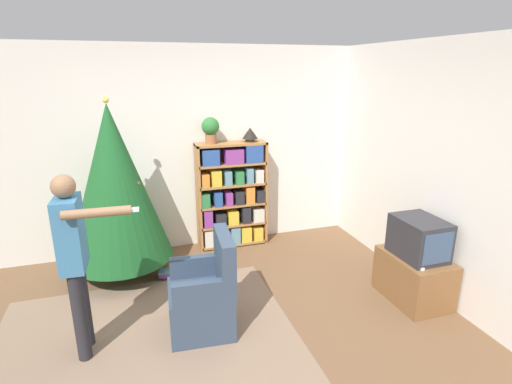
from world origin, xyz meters
The scene contains 14 objects.
ground_plane centered at (0.00, 0.00, 0.00)m, with size 14.00×14.00×0.00m, color brown.
wall_back centered at (0.00, 2.23, 1.30)m, with size 8.00×0.10×2.60m.
wall_right centered at (2.33, 0.00, 1.30)m, with size 0.10×8.00×2.60m.
area_rug centered at (-0.66, 0.29, 0.00)m, with size 2.62×2.02×0.01m.
bookshelf centered at (0.58, 2.01, 0.70)m, with size 0.92×0.28×1.40m.
tv_stand centered at (2.01, 0.12, 0.24)m, with size 0.50×0.72×0.49m.
television centered at (2.01, 0.12, 0.69)m, with size 0.40×0.53×0.40m.
game_remote centered at (1.86, -0.10, 0.50)m, with size 0.04×0.12×0.02m.
christmas_tree centered at (-0.85, 1.60, 1.09)m, with size 1.16×1.16×2.03m.
armchair centered at (-0.13, 0.28, 0.32)m, with size 0.61×0.60×0.92m.
standing_person centered at (-1.15, 0.28, 0.92)m, with size 0.62×0.49×1.55m.
potted_plant centered at (0.32, 2.02, 1.59)m, with size 0.22×0.22×0.33m.
table_lamp centered at (0.83, 2.02, 1.50)m, with size 0.20×0.20×0.18m.
book_pile_near_tree centered at (-0.37, 1.34, 0.05)m, with size 0.24×0.20×0.09m.
Camera 1 is at (-0.66, -2.87, 2.30)m, focal length 28.00 mm.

